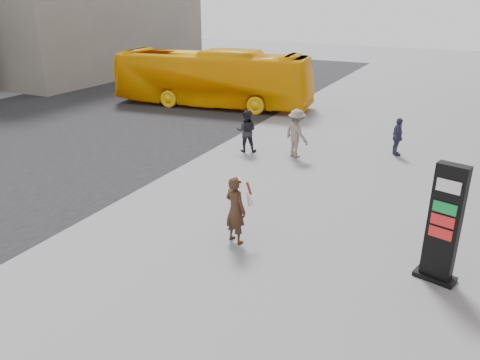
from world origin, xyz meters
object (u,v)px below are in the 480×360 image
at_px(bus, 212,78).
at_px(pedestrian_c, 398,137).
at_px(pedestrian_b, 297,133).
at_px(pedestrian_a, 246,131).
at_px(info_pylon, 444,224).
at_px(woman, 236,209).

relative_size(bus, pedestrian_c, 7.46).
bearing_deg(pedestrian_b, pedestrian_a, 40.71).
distance_m(info_pylon, pedestrian_a, 9.70).
relative_size(info_pylon, woman, 1.52).
bearing_deg(pedestrian_b, woman, 130.15).
xyz_separation_m(info_pylon, pedestrian_c, (-2.23, 8.27, -0.58)).
distance_m(woman, pedestrian_b, 6.95).
xyz_separation_m(info_pylon, pedestrian_a, (-7.53, 6.10, -0.48)).
relative_size(info_pylon, bus, 0.24).
height_order(info_pylon, bus, bus).
xyz_separation_m(woman, pedestrian_c, (2.36, 8.73, -0.15)).
distance_m(bus, pedestrian_b, 9.47).
xyz_separation_m(pedestrian_a, pedestrian_c, (5.30, 2.16, -0.10)).
height_order(bus, pedestrian_c, bus).
relative_size(pedestrian_a, pedestrian_c, 1.13).
relative_size(bus, pedestrian_a, 6.57).
bearing_deg(pedestrian_a, pedestrian_c, -177.99).
xyz_separation_m(woman, bus, (-8.19, 13.02, 0.63)).
xyz_separation_m(pedestrian_a, pedestrian_b, (1.94, 0.30, 0.08)).
height_order(info_pylon, pedestrian_b, info_pylon).
xyz_separation_m(info_pylon, woman, (-4.59, -0.47, -0.43)).
bearing_deg(woman, pedestrian_c, -85.86).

